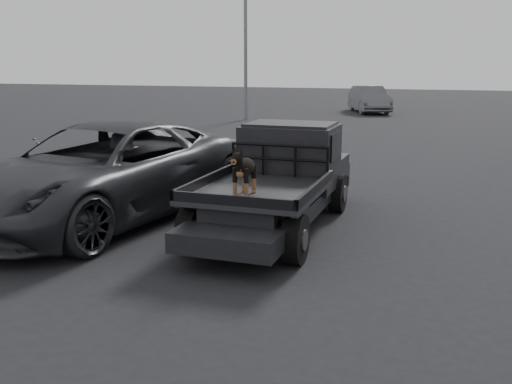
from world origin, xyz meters
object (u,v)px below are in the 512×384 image
(dog, at_px, (245,171))
(distant_car_a, at_px, (369,99))
(parked_suv, at_px, (103,172))
(flatbed_ute, at_px, (275,203))

(dog, xyz_separation_m, distant_car_a, (-1.88, 26.77, -0.50))
(parked_suv, bearing_deg, distant_car_a, 95.86)
(parked_suv, height_order, distant_car_a, parked_suv)
(dog, relative_size, parked_suv, 0.11)
(dog, relative_size, distant_car_a, 0.16)
(flatbed_ute, distance_m, distant_car_a, 25.42)
(dog, height_order, parked_suv, parked_suv)
(dog, height_order, distant_car_a, dog)
(flatbed_ute, distance_m, parked_suv, 3.33)
(flatbed_ute, height_order, parked_suv, parked_suv)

